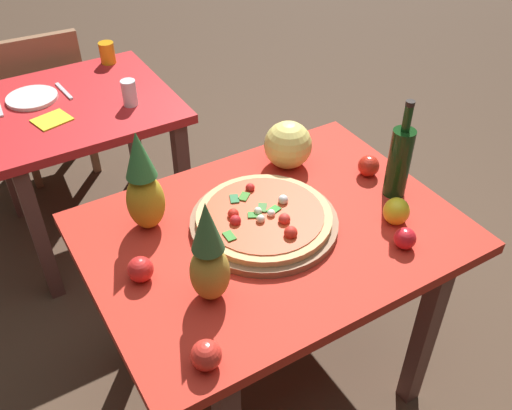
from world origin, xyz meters
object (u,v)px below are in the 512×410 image
Objects in this scene: dining_chair at (46,96)px; tomato_beside_pepper at (405,238)px; pizza at (264,216)px; drinking_glass_water at (129,93)px; tomato_near_board at (206,355)px; tomato_at_corner at (140,269)px; knife_utensil at (64,91)px; napkin_folded at (52,120)px; pineapple_left at (209,257)px; drinking_glass_juice at (107,53)px; pineapple_right at (143,186)px; dinner_plate at (32,98)px; bell_pepper at (396,211)px; background_table at (81,126)px; melon at (288,145)px; tomato_by_bottle at (369,166)px; display_table at (272,249)px; wine_bottle at (399,161)px; pizza_board at (264,222)px.

tomato_beside_pepper is at bearing 110.31° from dining_chair.
pizza is 3.85× the size of drinking_glass_water.
tomato_near_board is at bearing -103.50° from drinking_glass_water.
knife_utensil is (0.14, 1.26, -0.03)m from tomato_at_corner.
dining_chair is at bearing 81.23° from napkin_folded.
pineapple_left reaches higher than tomato_beside_pepper.
knife_utensil is at bearing -145.75° from drinking_glass_juice.
drinking_glass_juice is at bearing 76.27° from pineapple_right.
tomato_beside_pepper is at bearing -79.26° from drinking_glass_juice.
tomato_at_corner is 0.54× the size of napkin_folded.
pizza is 1.97× the size of dinner_plate.
drinking_glass_juice is (-0.39, 1.63, 0.01)m from bell_pepper.
drinking_glass_juice reaches higher than background_table.
tomato_at_corner reaches higher than napkin_folded.
tomato_near_board is at bearing 90.82° from dining_chair.
drinking_glass_juice is 0.34m from knife_utensil.
melon is 2.30× the size of tomato_at_corner.
pizza reaches higher than napkin_folded.
drinking_glass_water reaches higher than tomato_beside_pepper.
drinking_glass_juice is at bearing 80.48° from pineapple_left.
bell_pepper reaches higher than tomato_at_corner.
dinner_plate is at bearing 115.71° from tomato_beside_pepper.
dining_chair is at bearing 106.62° from tomato_beside_pepper.
pineapple_left is at bearing -84.91° from pineapple_right.
tomato_at_corner is 0.42× the size of knife_utensil.
pineapple_right reaches higher than tomato_by_bottle.
napkin_folded is (-0.13, -0.11, 0.13)m from background_table.
display_table is at bearing -33.38° from pineapple_right.
dining_chair is at bearing 112.86° from wine_bottle.
napkin_folded is (-0.33, 0.04, -0.05)m from drinking_glass_water.
tomato_by_bottle is at bearing 5.83° from pizza.
knife_utensil is at bearing 83.80° from tomato_at_corner.
drinking_glass_water reaches higher than bell_pepper.
pineapple_right is (-0.32, 0.19, 0.12)m from pizza.
tomato_by_bottle is 0.68× the size of drinking_glass_water.
tomato_at_corner is at bearing 167.16° from bell_pepper.
pizza_board is 0.36m from pineapple_left.
pineapple_left is 4.39× the size of tomato_at_corner.
pineapple_right is (-0.32, 0.19, 0.14)m from pizza_board.
drinking_glass_juice is at bearing 46.56° from napkin_folded.
wine_bottle is 0.93m from tomato_near_board.
drinking_glass_water is at bearing 94.33° from pizza.
bell_pepper reaches higher than knife_utensil.
knife_utensil is at bearing 128.84° from drinking_glass_water.
pizza_board is 5.13× the size of bell_pepper.
wine_bottle is (0.77, -1.82, 0.38)m from dining_chair.
dinner_plate reaches higher than knife_utensil.
pizza_board is 1.36× the size of pineapple_right.
pineapple_left is 1.63m from drinking_glass_juice.
wine_bottle is at bearing -72.17° from drinking_glass_juice.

